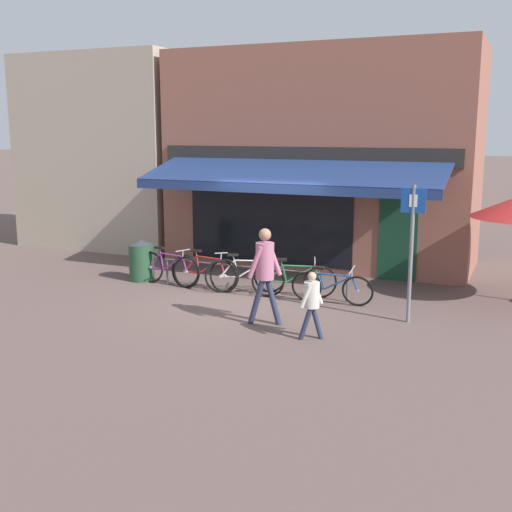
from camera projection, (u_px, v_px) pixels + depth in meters
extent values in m
plane|color=brown|center=(247.00, 299.00, 13.43)|extent=(160.00, 160.00, 0.00)
cube|color=#8E5647|center=(322.00, 158.00, 16.86)|extent=(7.91, 3.00, 5.53)
cube|color=black|center=(269.00, 221.00, 16.14)|extent=(4.35, 0.04, 2.16)
cube|color=#143D28|center=(398.00, 236.00, 14.90)|extent=(0.90, 0.04, 2.10)
cube|color=#282623|center=(302.00, 156.00, 15.47)|extent=(7.52, 0.06, 0.44)
cube|color=navy|center=(289.00, 172.00, 14.75)|extent=(7.12, 1.81, 0.50)
cube|color=navy|center=(275.00, 189.00, 14.00)|extent=(7.12, 0.03, 0.20)
cube|color=tan|center=(121.00, 151.00, 19.91)|extent=(5.04, 4.00, 5.64)
cylinder|color=#47494F|center=(252.00, 267.00, 13.95)|extent=(4.39, 0.04, 0.04)
cylinder|color=#47494F|center=(167.00, 271.00, 14.84)|extent=(0.04, 0.04, 0.55)
cylinder|color=#47494F|center=(347.00, 289.00, 13.16)|extent=(0.04, 0.04, 0.55)
torus|color=black|center=(187.00, 272.00, 14.33)|extent=(0.73, 0.18, 0.73)
cylinder|color=#9E9EA3|center=(187.00, 272.00, 14.33)|extent=(0.08, 0.07, 0.07)
torus|color=black|center=(151.00, 267.00, 14.85)|extent=(0.73, 0.18, 0.73)
cylinder|color=#9E9EA3|center=(151.00, 267.00, 14.85)|extent=(0.08, 0.07, 0.07)
cylinder|color=#892D7A|center=(173.00, 263.00, 14.50)|extent=(0.58, 0.09, 0.39)
cylinder|color=#892D7A|center=(172.00, 255.00, 14.49)|extent=(0.63, 0.12, 0.05)
cylinder|color=#892D7A|center=(162.00, 261.00, 14.66)|extent=(0.12, 0.08, 0.38)
cylinder|color=#892D7A|center=(157.00, 268.00, 14.76)|extent=(0.36, 0.08, 0.05)
cylinder|color=#892D7A|center=(156.00, 260.00, 14.75)|extent=(0.31, 0.05, 0.38)
cylinder|color=#892D7A|center=(185.00, 264.00, 14.33)|extent=(0.15, 0.08, 0.35)
cylinder|color=#9E9EA3|center=(160.00, 251.00, 14.65)|extent=(0.06, 0.04, 0.11)
cube|color=black|center=(160.00, 248.00, 14.65)|extent=(0.25, 0.13, 0.06)
cylinder|color=#9E9EA3|center=(183.00, 254.00, 14.32)|extent=(0.03, 0.04, 0.14)
cylinder|color=#9E9EA3|center=(183.00, 250.00, 14.31)|extent=(0.09, 0.52, 0.06)
torus|color=black|center=(224.00, 276.00, 13.96)|extent=(0.75, 0.20, 0.74)
cylinder|color=#9E9EA3|center=(224.00, 276.00, 13.96)|extent=(0.07, 0.07, 0.08)
torus|color=black|center=(185.00, 271.00, 14.43)|extent=(0.75, 0.20, 0.74)
cylinder|color=#9E9EA3|center=(185.00, 271.00, 14.43)|extent=(0.07, 0.07, 0.08)
cylinder|color=#B21E1E|center=(210.00, 267.00, 14.13)|extent=(0.57, 0.05, 0.39)
cylinder|color=#B21E1E|center=(209.00, 258.00, 14.13)|extent=(0.63, 0.08, 0.05)
cylinder|color=#B21E1E|center=(198.00, 265.00, 14.27)|extent=(0.12, 0.11, 0.39)
cylinder|color=#B21E1E|center=(192.00, 272.00, 14.35)|extent=(0.36, 0.06, 0.05)
cylinder|color=#B21E1E|center=(191.00, 264.00, 14.35)|extent=(0.31, 0.07, 0.38)
cylinder|color=#B21E1E|center=(223.00, 268.00, 13.98)|extent=(0.15, 0.10, 0.35)
cylinder|color=#9E9EA3|center=(196.00, 254.00, 14.28)|extent=(0.06, 0.05, 0.11)
cube|color=black|center=(196.00, 251.00, 14.28)|extent=(0.25, 0.12, 0.06)
cylinder|color=#9E9EA3|center=(221.00, 256.00, 13.99)|extent=(0.03, 0.05, 0.14)
cylinder|color=#9E9EA3|center=(221.00, 253.00, 13.98)|extent=(0.06, 0.52, 0.10)
torus|color=black|center=(270.00, 276.00, 13.96)|extent=(0.70, 0.40, 0.71)
cylinder|color=#9E9EA3|center=(270.00, 276.00, 13.96)|extent=(0.09, 0.09, 0.08)
torus|color=black|center=(221.00, 276.00, 13.95)|extent=(0.70, 0.40, 0.71)
cylinder|color=#9E9EA3|center=(221.00, 276.00, 13.95)|extent=(0.09, 0.09, 0.08)
cylinder|color=#BCB7B2|center=(251.00, 269.00, 13.95)|extent=(0.55, 0.31, 0.38)
cylinder|color=#BCB7B2|center=(250.00, 261.00, 13.93)|extent=(0.62, 0.30, 0.05)
cylinder|color=#BCB7B2|center=(236.00, 269.00, 13.94)|extent=(0.12, 0.04, 0.37)
cylinder|color=#BCB7B2|center=(230.00, 277.00, 13.96)|extent=(0.36, 0.18, 0.05)
cylinder|color=#BCB7B2|center=(228.00, 268.00, 13.94)|extent=(0.29, 0.20, 0.37)
cylinder|color=#BCB7B2|center=(268.00, 269.00, 13.95)|extent=(0.16, 0.05, 0.34)
cylinder|color=#9E9EA3|center=(234.00, 258.00, 13.92)|extent=(0.06, 0.03, 0.11)
cube|color=black|center=(233.00, 255.00, 13.91)|extent=(0.26, 0.19, 0.06)
cylinder|color=#9E9EA3|center=(265.00, 258.00, 13.93)|extent=(0.04, 0.05, 0.14)
cylinder|color=#9E9EA3|center=(265.00, 255.00, 13.92)|extent=(0.23, 0.48, 0.08)
torus|color=black|center=(320.00, 282.00, 13.45)|extent=(0.69, 0.30, 0.71)
cylinder|color=#9E9EA3|center=(320.00, 282.00, 13.45)|extent=(0.09, 0.08, 0.07)
torus|color=black|center=(268.00, 281.00, 13.54)|extent=(0.69, 0.30, 0.71)
cylinder|color=#9E9EA3|center=(268.00, 281.00, 13.54)|extent=(0.09, 0.08, 0.07)
cylinder|color=#23703D|center=(300.00, 274.00, 13.44)|extent=(0.59, 0.21, 0.38)
cylinder|color=#23703D|center=(299.00, 266.00, 13.40)|extent=(0.65, 0.25, 0.05)
cylinder|color=#23703D|center=(284.00, 274.00, 13.47)|extent=(0.12, 0.09, 0.37)
cylinder|color=#23703D|center=(277.00, 282.00, 13.52)|extent=(0.38, 0.16, 0.05)
cylinder|color=#23703D|center=(275.00, 273.00, 13.48)|extent=(0.32, 0.12, 0.37)
cylinder|color=#23703D|center=(317.00, 274.00, 13.41)|extent=(0.15, 0.10, 0.34)
cylinder|color=#9E9EA3|center=(282.00, 263.00, 13.42)|extent=(0.06, 0.05, 0.11)
cube|color=black|center=(281.00, 260.00, 13.40)|extent=(0.26, 0.17, 0.06)
cylinder|color=#9E9EA3|center=(315.00, 263.00, 13.36)|extent=(0.04, 0.04, 0.14)
cylinder|color=#9E9EA3|center=(315.00, 260.00, 13.34)|extent=(0.19, 0.50, 0.05)
torus|color=black|center=(358.00, 291.00, 12.82)|extent=(0.65, 0.17, 0.64)
cylinder|color=#9E9EA3|center=(358.00, 291.00, 12.82)|extent=(0.07, 0.07, 0.08)
torus|color=black|center=(307.00, 287.00, 13.19)|extent=(0.65, 0.17, 0.64)
cylinder|color=#9E9EA3|center=(307.00, 287.00, 13.19)|extent=(0.07, 0.07, 0.08)
cylinder|color=#1E4793|center=(338.00, 283.00, 12.91)|extent=(0.59, 0.05, 0.34)
cylinder|color=#1E4793|center=(336.00, 275.00, 12.87)|extent=(0.66, 0.07, 0.05)
cylinder|color=#1E4793|center=(322.00, 281.00, 13.02)|extent=(0.12, 0.10, 0.34)
cylinder|color=#1E4793|center=(315.00, 288.00, 13.13)|extent=(0.37, 0.05, 0.05)
cylinder|color=#1E4793|center=(313.00, 280.00, 13.09)|extent=(0.32, 0.07, 0.34)
cylinder|color=#1E4793|center=(355.00, 284.00, 12.79)|extent=(0.16, 0.09, 0.31)
cylinder|color=#9E9EA3|center=(319.00, 271.00, 12.97)|extent=(0.06, 0.05, 0.11)
cube|color=black|center=(318.00, 268.00, 12.96)|extent=(0.24, 0.12, 0.06)
cylinder|color=#9E9EA3|center=(352.00, 273.00, 12.74)|extent=(0.03, 0.05, 0.14)
cylinder|color=#9E9EA3|center=(352.00, 270.00, 12.72)|extent=(0.05, 0.52, 0.10)
cylinder|color=#282D47|center=(273.00, 301.00, 11.67)|extent=(0.36, 0.13, 0.87)
cylinder|color=#282D47|center=(256.00, 302.00, 11.63)|extent=(0.36, 0.13, 0.87)
cylinder|color=#B26684|center=(265.00, 261.00, 11.50)|extent=(0.36, 0.36, 0.67)
sphere|color=#A87A5B|center=(265.00, 235.00, 11.41)|extent=(0.22, 0.22, 0.22)
cylinder|color=#B26684|center=(255.00, 262.00, 11.38)|extent=(0.30, 0.13, 0.59)
cylinder|color=#B26684|center=(274.00, 260.00, 11.62)|extent=(0.30, 0.13, 0.59)
cylinder|color=#282D47|center=(317.00, 322.00, 10.88)|extent=(0.25, 0.10, 0.58)
cylinder|color=#282D47|center=(305.00, 324.00, 10.80)|extent=(0.25, 0.10, 0.58)
cylinder|color=beige|center=(312.00, 295.00, 10.74)|extent=(0.29, 0.29, 0.44)
sphere|color=tan|center=(312.00, 276.00, 10.68)|extent=(0.15, 0.15, 0.15)
cylinder|color=beige|center=(306.00, 297.00, 10.62)|extent=(0.21, 0.14, 0.39)
cylinder|color=beige|center=(318.00, 293.00, 10.86)|extent=(0.21, 0.14, 0.39)
cylinder|color=#23472D|center=(142.00, 263.00, 15.05)|extent=(0.58, 0.58, 0.85)
cone|color=#33353A|center=(141.00, 242.00, 14.96)|extent=(0.59, 0.59, 0.12)
cylinder|color=slate|center=(411.00, 255.00, 11.60)|extent=(0.07, 0.07, 2.53)
cube|color=#14429E|center=(413.00, 201.00, 11.40)|extent=(0.44, 0.02, 0.44)
cube|color=white|center=(413.00, 201.00, 11.39)|extent=(0.14, 0.01, 0.22)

